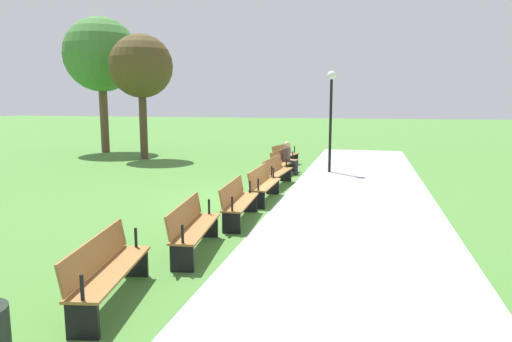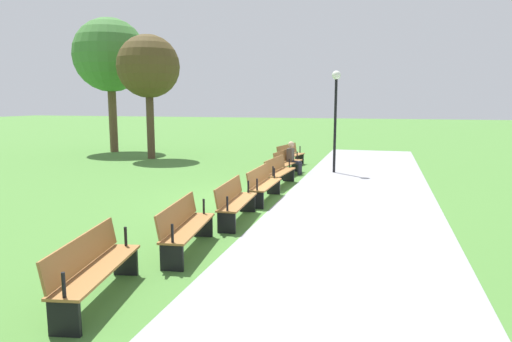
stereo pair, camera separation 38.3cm
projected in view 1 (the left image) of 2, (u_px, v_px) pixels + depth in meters
ground_plane at (266, 201)px, 12.18m from camera, size 120.00×120.00×0.00m
path_paving at (356, 206)px, 11.62m from camera, size 27.40×4.08×0.01m
bench_0 at (285, 155)px, 18.58m from camera, size 2.03×0.82×0.89m
bench_1 at (283, 162)px, 16.41m from camera, size 2.02×0.71×0.89m
bench_2 at (277, 171)px, 14.26m from camera, size 2.00×0.59×0.89m
bench_3 at (263, 183)px, 12.13m from camera, size 1.97×0.47×0.89m
bench_4 at (238, 200)px, 10.03m from camera, size 2.00×0.59×0.89m
bench_5 at (192, 226)px, 7.97m from camera, size 2.02×0.71×0.89m
bench_6 at (107, 268)px, 5.95m from camera, size 2.03×0.82×0.89m
person_seated at (289, 157)px, 16.56m from camera, size 0.37×0.55×1.20m
tree_0 at (101, 55)px, 23.05m from camera, size 3.72×3.72×6.84m
tree_1 at (141, 67)px, 20.40m from camera, size 2.83×2.83×5.61m
lamp_post at (331, 102)px, 16.75m from camera, size 0.32×0.32×3.74m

